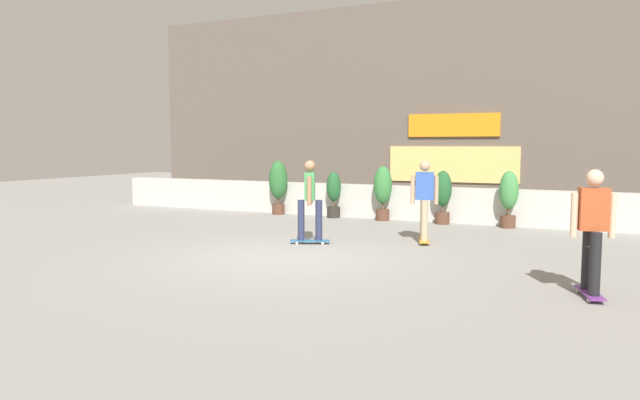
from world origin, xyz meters
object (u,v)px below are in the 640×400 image
object	(u,v)px
potted_plant_0	(278,183)
potted_plant_4	(509,195)
skater_mid_plaza	(593,227)
potted_plant_2	(383,189)
skater_foreground	(424,197)
skater_far_left	(310,198)
potted_plant_1	(334,193)
potted_plant_3	(443,194)

from	to	relation	value
potted_plant_0	potted_plant_4	size ratio (longest dim) A/B	1.12
skater_mid_plaza	potted_plant_2	bearing A→B (deg)	129.17
potted_plant_0	potted_plant_2	bearing A→B (deg)	0.00
skater_foreground	skater_far_left	world-z (taller)	same
potted_plant_2	potted_plant_4	distance (m)	3.20
potted_plant_1	skater_far_left	distance (m)	4.32
potted_plant_1	potted_plant_3	bearing A→B (deg)	0.00
potted_plant_4	skater_foreground	distance (m)	3.26
potted_plant_0	potted_plant_2	distance (m)	3.17
potted_plant_2	skater_far_left	world-z (taller)	skater_far_left
skater_foreground	potted_plant_3	bearing A→B (deg)	96.61
skater_foreground	skater_far_left	distance (m)	2.33
potted_plant_1	potted_plant_2	size ratio (longest dim) A/B	0.88
potted_plant_4	skater_far_left	distance (m)	5.28
potted_plant_2	skater_mid_plaza	bearing A→B (deg)	-50.83
potted_plant_1	skater_mid_plaza	world-z (taller)	skater_mid_plaza
potted_plant_0	skater_mid_plaza	distance (m)	10.36
potted_plant_0	potted_plant_2	xyz separation A→B (m)	(3.17, 0.00, -0.07)
potted_plant_1	potted_plant_2	world-z (taller)	potted_plant_2
potted_plant_1	skater_mid_plaza	size ratio (longest dim) A/B	0.75
potted_plant_3	potted_plant_4	size ratio (longest dim) A/B	0.98
potted_plant_4	potted_plant_1	bearing A→B (deg)	180.00
potted_plant_1	potted_plant_4	bearing A→B (deg)	0.00
potted_plant_2	skater_foreground	world-z (taller)	skater_foreground
skater_mid_plaza	skater_foreground	bearing A→B (deg)	134.12
potted_plant_4	skater_foreground	xyz separation A→B (m)	(-1.25, -3.01, 0.15)
potted_plant_0	potted_plant_3	world-z (taller)	potted_plant_0
potted_plant_0	potted_plant_1	xyz separation A→B (m)	(1.75, 0.00, -0.21)
potted_plant_0	skater_foreground	world-z (taller)	skater_foreground
skater_foreground	skater_mid_plaza	distance (m)	4.51
potted_plant_4	potted_plant_2	bearing A→B (deg)	-180.00
potted_plant_3	skater_mid_plaza	xyz separation A→B (m)	(3.49, -6.25, 0.17)
potted_plant_3	potted_plant_1	bearing A→B (deg)	180.00
potted_plant_1	skater_foreground	bearing A→B (deg)	-41.73
skater_foreground	skater_mid_plaza	bearing A→B (deg)	-45.88
skater_mid_plaza	skater_far_left	bearing A→B (deg)	157.64
skater_mid_plaza	skater_far_left	distance (m)	5.62
skater_far_left	potted_plant_3	bearing A→B (deg)	67.42
potted_plant_1	potted_plant_4	distance (m)	4.63
potted_plant_1	potted_plant_4	xyz separation A→B (m)	(4.63, 0.00, 0.10)
potted_plant_3	skater_far_left	distance (m)	4.45
potted_plant_3	skater_mid_plaza	world-z (taller)	skater_mid_plaza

